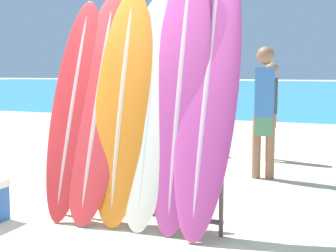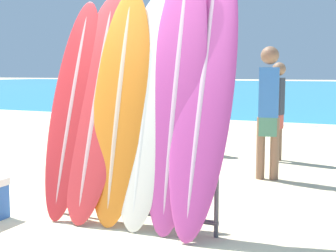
{
  "view_description": "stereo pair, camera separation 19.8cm",
  "coord_description": "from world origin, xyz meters",
  "px_view_note": "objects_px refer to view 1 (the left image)",
  "views": [
    {
      "loc": [
        2.17,
        -3.34,
        1.4
      ],
      "look_at": [
        0.26,
        1.19,
        0.83
      ],
      "focal_mm": 50.0,
      "sensor_mm": 36.0,
      "label": 1
    },
    {
      "loc": [
        2.35,
        -3.26,
        1.4
      ],
      "look_at": [
        0.26,
        1.19,
        0.83
      ],
      "focal_mm": 50.0,
      "sensor_mm": 36.0,
      "label": 2
    }
  ],
  "objects_px": {
    "surfboard_slot_0": "(74,108)",
    "person_near_water": "(271,107)",
    "surfboard_slot_2": "(123,106)",
    "person_far_left": "(130,111)",
    "surfboard_slot_3": "(149,111)",
    "surfboard_slot_5": "(208,88)",
    "person_far_right": "(176,99)",
    "surfboard_slot_4": "(180,91)",
    "person_mid_beach": "(264,107)",
    "surfboard_rack": "(134,178)",
    "surfboard_slot_1": "(98,106)"
  },
  "relations": [
    {
      "from": "surfboard_slot_0",
      "to": "person_near_water",
      "type": "xyz_separation_m",
      "value": [
        1.23,
        3.6,
        -0.21
      ]
    },
    {
      "from": "surfboard_slot_2",
      "to": "person_far_left",
      "type": "bearing_deg",
      "value": 115.9
    },
    {
      "from": "surfboard_slot_3",
      "to": "surfboard_slot_5",
      "type": "bearing_deg",
      "value": 7.32
    },
    {
      "from": "surfboard_slot_2",
      "to": "person_far_right",
      "type": "relative_size",
      "value": 1.27
    },
    {
      "from": "surfboard_slot_3",
      "to": "surfboard_slot_4",
      "type": "bearing_deg",
      "value": 7.69
    },
    {
      "from": "surfboard_slot_0",
      "to": "surfboard_slot_4",
      "type": "xyz_separation_m",
      "value": [
        1.09,
        0.03,
        0.18
      ]
    },
    {
      "from": "surfboard_slot_4",
      "to": "person_far_left",
      "type": "distance_m",
      "value": 2.84
    },
    {
      "from": "person_near_water",
      "to": "person_mid_beach",
      "type": "distance_m",
      "value": 1.33
    },
    {
      "from": "surfboard_slot_4",
      "to": "person_far_right",
      "type": "distance_m",
      "value": 4.04
    },
    {
      "from": "surfboard_slot_3",
      "to": "surfboard_rack",
      "type": "bearing_deg",
      "value": -163.88
    },
    {
      "from": "person_far_left",
      "to": "person_far_right",
      "type": "relative_size",
      "value": 0.89
    },
    {
      "from": "surfboard_slot_4",
      "to": "person_far_right",
      "type": "height_order",
      "value": "surfboard_slot_4"
    },
    {
      "from": "surfboard_slot_5",
      "to": "surfboard_slot_4",
      "type": "bearing_deg",
      "value": -173.11
    },
    {
      "from": "surfboard_slot_0",
      "to": "surfboard_slot_2",
      "type": "bearing_deg",
      "value": -2.02
    },
    {
      "from": "surfboard_slot_2",
      "to": "surfboard_rack",
      "type": "bearing_deg",
      "value": -13.71
    },
    {
      "from": "surfboard_rack",
      "to": "surfboard_slot_1",
      "type": "distance_m",
      "value": 0.76
    },
    {
      "from": "surfboard_rack",
      "to": "surfboard_slot_3",
      "type": "distance_m",
      "value": 0.63
    },
    {
      "from": "surfboard_slot_0",
      "to": "surfboard_slot_3",
      "type": "height_order",
      "value": "surfboard_slot_0"
    },
    {
      "from": "person_near_water",
      "to": "surfboard_slot_5",
      "type": "bearing_deg",
      "value": -172.62
    },
    {
      "from": "surfboard_rack",
      "to": "surfboard_slot_2",
      "type": "xyz_separation_m",
      "value": [
        -0.13,
        0.03,
        0.65
      ]
    },
    {
      "from": "surfboard_slot_5",
      "to": "person_far_right",
      "type": "relative_size",
      "value": 1.47
    },
    {
      "from": "surfboard_rack",
      "to": "surfboard_slot_5",
      "type": "height_order",
      "value": "surfboard_slot_5"
    },
    {
      "from": "person_far_left",
      "to": "surfboard_rack",
      "type": "bearing_deg",
      "value": -170.8
    },
    {
      "from": "surfboard_slot_2",
      "to": "person_near_water",
      "type": "relative_size",
      "value": 1.41
    },
    {
      "from": "surfboard_slot_4",
      "to": "person_far_right",
      "type": "bearing_deg",
      "value": 112.37
    },
    {
      "from": "surfboard_rack",
      "to": "person_mid_beach",
      "type": "height_order",
      "value": "person_mid_beach"
    },
    {
      "from": "surfboard_rack",
      "to": "surfboard_slot_2",
      "type": "bearing_deg",
      "value": 166.29
    },
    {
      "from": "surfboard_slot_2",
      "to": "surfboard_slot_5",
      "type": "height_order",
      "value": "surfboard_slot_5"
    },
    {
      "from": "person_far_left",
      "to": "surfboard_slot_1",
      "type": "bearing_deg",
      "value": -178.54
    },
    {
      "from": "surfboard_slot_4",
      "to": "surfboard_slot_5",
      "type": "distance_m",
      "value": 0.25
    },
    {
      "from": "surfboard_slot_3",
      "to": "person_far_left",
      "type": "xyz_separation_m",
      "value": [
        -1.38,
        2.3,
        -0.22
      ]
    },
    {
      "from": "surfboard_slot_4",
      "to": "surfboard_slot_5",
      "type": "height_order",
      "value": "surfboard_slot_5"
    },
    {
      "from": "surfboard_slot_2",
      "to": "person_far_right",
      "type": "height_order",
      "value": "surfboard_slot_2"
    },
    {
      "from": "surfboard_slot_2",
      "to": "surfboard_slot_5",
      "type": "bearing_deg",
      "value": 5.39
    },
    {
      "from": "surfboard_slot_2",
      "to": "surfboard_slot_3",
      "type": "height_order",
      "value": "surfboard_slot_2"
    },
    {
      "from": "person_far_right",
      "to": "surfboard_slot_0",
      "type": "bearing_deg",
      "value": -19.81
    },
    {
      "from": "surfboard_slot_1",
      "to": "person_far_left",
      "type": "distance_m",
      "value": 2.45
    },
    {
      "from": "surfboard_slot_1",
      "to": "person_mid_beach",
      "type": "distance_m",
      "value": 2.54
    },
    {
      "from": "surfboard_slot_0",
      "to": "surfboard_slot_4",
      "type": "height_order",
      "value": "surfboard_slot_4"
    },
    {
      "from": "surfboard_slot_0",
      "to": "person_far_right",
      "type": "relative_size",
      "value": 1.23
    },
    {
      "from": "surfboard_slot_1",
      "to": "person_mid_beach",
      "type": "xyz_separation_m",
      "value": [
        1.12,
        2.27,
        -0.14
      ]
    },
    {
      "from": "surfboard_slot_3",
      "to": "surfboard_slot_4",
      "type": "height_order",
      "value": "surfboard_slot_4"
    },
    {
      "from": "surfboard_slot_3",
      "to": "person_far_right",
      "type": "distance_m",
      "value": 3.97
    },
    {
      "from": "surfboard_slot_3",
      "to": "person_far_left",
      "type": "height_order",
      "value": "surfboard_slot_3"
    },
    {
      "from": "person_mid_beach",
      "to": "person_far_right",
      "type": "xyz_separation_m",
      "value": [
        -1.83,
        1.47,
        -0.0
      ]
    },
    {
      "from": "surfboard_slot_2",
      "to": "person_mid_beach",
      "type": "xyz_separation_m",
      "value": [
        0.84,
        2.3,
        -0.15
      ]
    },
    {
      "from": "surfboard_rack",
      "to": "surfboard_slot_3",
      "type": "height_order",
      "value": "surfboard_slot_3"
    },
    {
      "from": "person_near_water",
      "to": "person_mid_beach",
      "type": "xyz_separation_m",
      "value": [
        0.15,
        -1.32,
        0.1
      ]
    },
    {
      "from": "surfboard_slot_0",
      "to": "person_mid_beach",
      "type": "bearing_deg",
      "value": 58.7
    },
    {
      "from": "person_near_water",
      "to": "person_far_right",
      "type": "distance_m",
      "value": 1.69
    }
  ]
}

